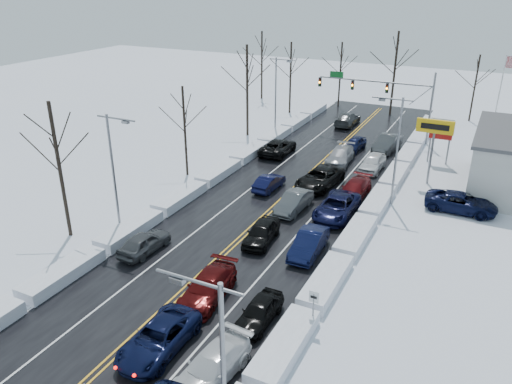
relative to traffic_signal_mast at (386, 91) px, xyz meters
The scene contains 42 objects.
ground 28.73m from the traffic_signal_mast, 97.02° to the right, with size 160.00×160.00×0.00m, color silver.
road_surface 26.78m from the traffic_signal_mast, 97.55° to the right, with size 14.00×84.00×0.01m, color black.
snow_bank_left 28.77m from the traffic_signal_mast, 113.03° to the right, with size 1.68×72.00×0.81m, color silver.
snow_bank_right 26.88m from the traffic_signal_mast, 80.92° to the right, with size 1.68×72.00×0.81m, color silver.
traffic_signal_mast is the anchor object (origin of this frame).
tires_plus_sign 13.92m from the traffic_signal_mast, 59.54° to the right, with size 3.20×0.34×6.00m.
used_vehicles_sign 9.50m from the traffic_signal_mast, 40.34° to the right, with size 2.20×0.22×4.65m.
speed_limit_sign 36.51m from the traffic_signal_mast, 82.48° to the right, with size 0.55×0.09×2.35m.
flagpole 11.90m from the traffic_signal_mast, ahead, with size 1.87×1.20×10.00m.
streetlight_se 46.25m from the traffic_signal_mast, 83.98° to the right, with size 3.20×0.25×9.00m.
streetlight_ne 18.63m from the traffic_signal_mast, 74.91° to the right, with size 3.20×0.25×9.00m.
streetlight_sw 34.08m from the traffic_signal_mast, 110.16° to the right, with size 3.20×0.25×9.00m.
streetlight_nw 12.40m from the traffic_signal_mast, 161.23° to the right, with size 3.20×0.25×9.00m.
tree_left_b 37.16m from the traffic_signal_mast, 113.74° to the right, with size 4.00×4.00×10.00m.
tree_left_c 24.38m from the traffic_signal_mast, 124.90° to the right, with size 3.40×3.40×8.50m.
tree_left_d 15.93m from the traffic_signal_mast, 157.76° to the right, with size 4.20×4.20×10.50m.
tree_left_e 15.51m from the traffic_signal_mast, 157.13° to the left, with size 3.80×3.80×9.50m.
tree_far_a 24.63m from the traffic_signal_mast, 150.75° to the left, with size 4.00×4.00×10.00m.
tree_far_b 16.10m from the traffic_signal_mast, 125.98° to the left, with size 3.60×3.60×9.00m.
tree_far_c 11.32m from the traffic_signal_mast, 97.48° to the left, with size 4.40×4.40×11.00m.
tree_far_d 15.16m from the traffic_signal_mast, 55.64° to the left, with size 3.40×3.40×8.50m.
queued_car_2 41.50m from the traffic_signal_mast, 92.31° to the right, with size 2.42×5.24×1.46m, color #0B1133.
queued_car_3 36.66m from the traffic_signal_mast, 92.78° to the right, with size 2.11×5.20×1.51m, color #460909.
queued_car_4 29.23m from the traffic_signal_mast, 93.75° to the right, with size 1.77×4.40×1.50m, color black.
queued_car_5 23.56m from the traffic_signal_mast, 94.43° to the right, with size 1.61×4.62×1.52m, color #464A4C.
queued_car_6 18.06m from the traffic_signal_mast, 95.26° to the right, with size 2.73×5.93×1.65m, color black.
queued_car_7 11.89m from the traffic_signal_mast, 99.81° to the right, with size 2.19×5.38×1.56m, color #95979C.
queued_car_8 8.21m from the traffic_signal_mast, 105.75° to the right, with size 1.69×4.21×1.43m, color black.
queued_car_11 42.02m from the traffic_signal_mast, 87.55° to the right, with size 2.00×4.91×1.43m, color silver.
queued_car_12 37.28m from the traffic_signal_mast, 87.00° to the right, with size 1.60×3.97×1.35m, color black.
queued_car_13 29.23m from the traffic_signal_mast, 86.50° to the right, with size 1.64×4.71×1.55m, color black.
queued_car_14 22.93m from the traffic_signal_mast, 85.74° to the right, with size 2.67×5.80×1.61m, color black.
queued_car_15 18.87m from the traffic_signal_mast, 84.02° to the right, with size 2.01×4.94×1.43m, color #4F0A0D.
queued_car_16 12.36m from the traffic_signal_mast, 81.41° to the right, with size 1.88×4.68×1.60m, color silver.
queued_car_17 7.17m from the traffic_signal_mast, 69.72° to the right, with size 1.82×5.22×1.72m, color #3B3E40.
oncoming_car_0 21.23m from the traffic_signal_mast, 105.24° to the right, with size 1.42×4.08×1.34m, color black.
oncoming_car_1 14.71m from the traffic_signal_mast, 129.07° to the right, with size 2.61×5.66×1.57m, color black.
oncoming_car_2 8.33m from the traffic_signal_mast, 146.24° to the left, with size 2.28×5.60×1.63m, color #3B3E40.
oncoming_car_3 34.99m from the traffic_signal_mast, 104.24° to the right, with size 1.74×4.31×1.47m, color #424447.
parked_car_0 20.64m from the traffic_signal_mast, 58.50° to the right, with size 2.58×5.59×1.55m, color black.
parked_car_1 19.60m from the traffic_signal_mast, 43.66° to the right, with size 2.23×5.49×1.59m, color #383A3C.
parked_car_2 14.61m from the traffic_signal_mast, 30.15° to the right, with size 1.72×4.28×1.46m, color black.
Camera 1 is at (15.18, -29.03, 17.68)m, focal length 35.00 mm.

